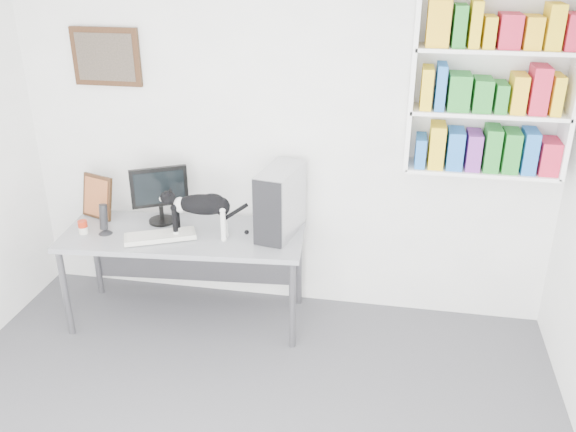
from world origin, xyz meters
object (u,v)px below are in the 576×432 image
(pc_tower, at_px, (280,201))
(cat, at_px, (202,215))
(speaker, at_px, (104,219))
(leaning_print, at_px, (97,196))
(soup_can, at_px, (83,227))
(keyboard, at_px, (160,236))
(bookshelf, at_px, (492,81))
(monitor, at_px, (160,195))
(desk, at_px, (187,276))

(pc_tower, xyz_separation_m, cat, (-0.53, -0.18, -0.07))
(speaker, relative_size, leaning_print, 0.69)
(speaker, distance_m, soup_can, 0.17)
(pc_tower, bearing_deg, speaker, -159.04)
(leaning_print, bearing_deg, keyboard, -5.29)
(bookshelf, xyz_separation_m, pc_tower, (-1.36, -0.16, -0.87))
(speaker, distance_m, cat, 0.72)
(keyboard, xyz_separation_m, soup_can, (-0.58, -0.02, 0.03))
(monitor, height_order, leaning_print, monitor)
(pc_tower, xyz_separation_m, soup_can, (-1.41, -0.27, -0.20))
(pc_tower, bearing_deg, cat, -151.73)
(soup_can, bearing_deg, bookshelf, 8.85)
(bookshelf, bearing_deg, keyboard, -169.36)
(pc_tower, xyz_separation_m, leaning_print, (-1.43, 0.03, -0.08))
(monitor, distance_m, soup_can, 0.60)
(desk, relative_size, speaker, 7.40)
(pc_tower, height_order, soup_can, pc_tower)
(pc_tower, distance_m, cat, 0.57)
(desk, xyz_separation_m, leaning_print, (-0.73, 0.16, 0.54))
(monitor, distance_m, cat, 0.44)
(desk, height_order, cat, cat)
(pc_tower, height_order, speaker, pc_tower)
(keyboard, distance_m, pc_tower, 0.89)
(keyboard, height_order, pc_tower, pc_tower)
(leaning_print, bearing_deg, speaker, -37.40)
(bookshelf, bearing_deg, pc_tower, -173.23)
(pc_tower, distance_m, leaning_print, 1.43)
(desk, height_order, monitor, monitor)
(keyboard, distance_m, soup_can, 0.58)
(monitor, xyz_separation_m, leaning_print, (-0.51, 0.00, -0.05))
(speaker, bearing_deg, leaning_print, 129.62)
(soup_can, distance_m, cat, 0.89)
(desk, xyz_separation_m, monitor, (-0.22, 0.15, 0.59))
(desk, bearing_deg, bookshelf, 3.24)
(monitor, bearing_deg, desk, -63.15)
(pc_tower, bearing_deg, soup_can, -159.27)
(monitor, height_order, speaker, monitor)
(bookshelf, relative_size, desk, 0.71)
(monitor, relative_size, keyboard, 0.89)
(speaker, xyz_separation_m, soup_can, (-0.16, -0.03, -0.07))
(desk, height_order, keyboard, keyboard)
(pc_tower, relative_size, cat, 0.88)
(monitor, bearing_deg, leaning_print, 151.21)
(pc_tower, bearing_deg, leaning_print, -171.15)
(bookshelf, bearing_deg, monitor, -176.51)
(bookshelf, bearing_deg, cat, -169.86)
(soup_can, bearing_deg, speaker, 9.00)
(speaker, bearing_deg, desk, 17.88)
(monitor, height_order, pc_tower, pc_tower)
(keyboard, bearing_deg, speaker, 154.57)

